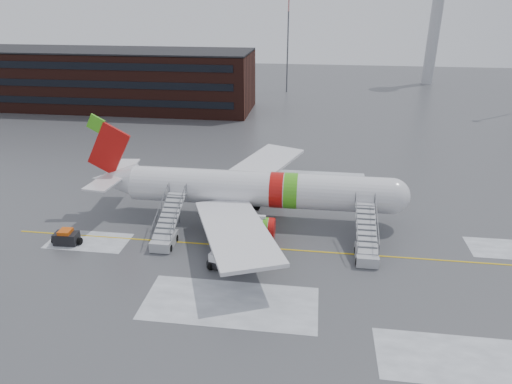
# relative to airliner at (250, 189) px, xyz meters

# --- Properties ---
(ground) EXTENTS (260.00, 260.00, 0.00)m
(ground) POSITION_rel_airliner_xyz_m (6.70, -5.43, -3.42)
(ground) COLOR #494C4F
(ground) RESTS_ON ground
(airliner) EXTENTS (35.03, 32.97, 11.18)m
(airliner) POSITION_rel_airliner_xyz_m (0.00, 0.00, 0.00)
(airliner) COLOR silver
(airliner) RESTS_ON ground
(airstair_fwd) EXTENTS (2.05, 7.70, 3.48)m
(airstair_fwd) POSITION_rel_airliner_xyz_m (12.04, -6.54, -2.35)
(airstair_fwd) COLOR #A3A5AA
(airstair_fwd) RESTS_ON ground
(airstair_aft) EXTENTS (2.05, 7.70, 3.48)m
(airstair_aft) POSITION_rel_airliner_xyz_m (-7.44, -6.54, -2.35)
(airstair_aft) COLOR #A2A5A9
(airstair_aft) RESTS_ON ground
(pushback_tug) EXTENTS (2.97, 2.52, 1.54)m
(pushback_tug) POSITION_rel_airliner_xyz_m (-1.03, -10.40, -2.74)
(pushback_tug) COLOR black
(pushback_tug) RESTS_ON ground
(baggage_tractor) EXTENTS (3.00, 1.49, 1.54)m
(baggage_tractor) POSITION_rel_airliner_xyz_m (-17.15, -8.23, -2.76)
(baggage_tractor) COLOR black
(baggage_tractor) RESTS_ON ground
(terminal_building) EXTENTS (62.00, 16.11, 12.30)m
(terminal_building) POSITION_rel_airliner_xyz_m (-38.30, 49.55, 2.78)
(terminal_building) COLOR #3F1E16
(terminal_building) RESTS_ON ground
(control_tower) EXTENTS (6.40, 6.40, 30.00)m
(control_tower) POSITION_rel_airliner_xyz_m (36.70, 89.57, 15.33)
(control_tower) COLOR #B2B5BA
(control_tower) RESTS_ON ground
(light_mast_far_n) EXTENTS (1.20, 1.20, 24.25)m
(light_mast_far_n) POSITION_rel_airliner_xyz_m (-1.30, 72.57, 10.42)
(light_mast_far_n) COLOR #595B60
(light_mast_far_n) RESTS_ON ground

